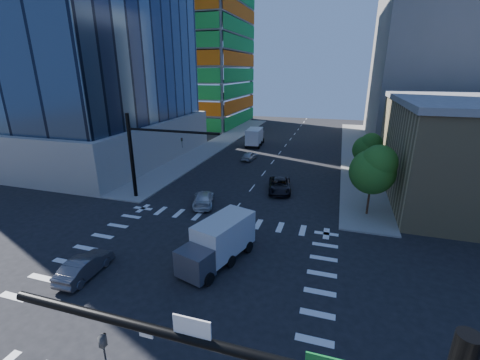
% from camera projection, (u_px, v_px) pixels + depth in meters
% --- Properties ---
extents(ground, '(160.00, 160.00, 0.00)m').
position_uv_depth(ground, '(183.00, 276.00, 21.75)').
color(ground, black).
rests_on(ground, ground).
extents(road_markings, '(20.00, 20.00, 0.01)m').
position_uv_depth(road_markings, '(183.00, 276.00, 21.75)').
color(road_markings, silver).
rests_on(road_markings, ground).
extents(sidewalk_ne, '(5.00, 60.00, 0.15)m').
position_uv_depth(sidewalk_ne, '(357.00, 152.00, 54.40)').
color(sidewalk_ne, gray).
rests_on(sidewalk_ne, ground).
extents(sidewalk_nw, '(5.00, 60.00, 0.15)m').
position_uv_depth(sidewalk_nw, '(219.00, 143.00, 61.38)').
color(sidewalk_nw, gray).
rests_on(sidewalk_nw, ground).
extents(construction_building, '(25.16, 34.50, 70.60)m').
position_uv_depth(construction_building, '(191.00, 21.00, 77.43)').
color(construction_building, slate).
rests_on(construction_building, ground).
extents(bg_building_ne, '(24.00, 30.00, 28.00)m').
position_uv_depth(bg_building_ne, '(445.00, 66.00, 59.42)').
color(bg_building_ne, slate).
rests_on(bg_building_ne, ground).
extents(signal_mast_nw, '(10.20, 0.40, 9.00)m').
position_uv_depth(signal_mast_nw, '(143.00, 149.00, 33.16)').
color(signal_mast_nw, black).
rests_on(signal_mast_nw, sidewalk_nw).
extents(tree_south, '(4.16, 4.16, 6.82)m').
position_uv_depth(tree_south, '(374.00, 169.00, 29.28)').
color(tree_south, '#382316').
rests_on(tree_south, sidewalk_ne).
extents(tree_north, '(3.54, 3.52, 5.78)m').
position_uv_depth(tree_north, '(368.00, 148.00, 40.27)').
color(tree_north, '#382316').
rests_on(tree_north, sidewalk_ne).
extents(car_nb_far, '(3.40, 5.66, 1.47)m').
position_uv_depth(car_nb_far, '(280.00, 185.00, 36.73)').
color(car_nb_far, black).
rests_on(car_nb_far, ground).
extents(car_sb_near, '(3.41, 5.16, 1.39)m').
position_uv_depth(car_sb_near, '(203.00, 199.00, 33.05)').
color(car_sb_near, silver).
rests_on(car_sb_near, ground).
extents(car_sb_mid, '(1.90, 3.98, 1.31)m').
position_uv_depth(car_sb_mid, '(250.00, 156.00, 49.85)').
color(car_sb_mid, '#BABDC3').
rests_on(car_sb_mid, ground).
extents(car_sb_cross, '(1.68, 4.42, 1.44)m').
position_uv_depth(car_sb_cross, '(85.00, 266.00, 21.58)').
color(car_sb_cross, '#4D4C51').
rests_on(car_sb_cross, ground).
extents(box_truck_near, '(4.16, 6.44, 3.12)m').
position_uv_depth(box_truck_near, '(216.00, 246.00, 22.76)').
color(box_truck_near, black).
rests_on(box_truck_near, ground).
extents(box_truck_far, '(3.04, 6.30, 3.21)m').
position_uv_depth(box_truck_far, '(255.00, 138.00, 59.39)').
color(box_truck_far, black).
rests_on(box_truck_far, ground).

